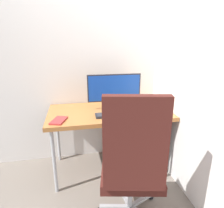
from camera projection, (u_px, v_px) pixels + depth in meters
The scene contains 12 objects.
ground_plane at pixel (109, 167), 2.48m from camera, with size 8.00×8.00×0.00m, color slate.
wall_back at pixel (103, 51), 2.43m from camera, with size 3.22×0.04×2.80m, color white.
wall_side_right at pixel (184, 54), 1.94m from camera, with size 0.04×2.59×2.80m, color white.
desk at pixel (109, 115), 2.27m from camera, with size 1.36×0.73×0.76m.
office_chair at pixel (133, 163), 1.53m from camera, with size 0.59×0.61×1.18m.
filing_cabinet at pixel (140, 140), 2.46m from camera, with size 0.45×0.51×0.68m.
monitor at pixel (114, 89), 2.26m from camera, with size 0.62×0.14×0.41m.
keyboard at pixel (114, 115), 2.09m from camera, with size 0.40×0.14×0.02m.
mouse at pixel (148, 111), 2.18m from camera, with size 0.05×0.11×0.04m, color slate.
pen_holder at pixel (152, 104), 2.34m from camera, with size 0.09×0.09×0.17m.
notebook at pixel (59, 120), 1.95m from camera, with size 0.12×0.21×0.02m, color #B23333.
coffee_mug at pixel (161, 108), 2.21m from camera, with size 0.12×0.09×0.09m.
Camera 1 is at (-0.38, -2.10, 1.50)m, focal length 31.56 mm.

